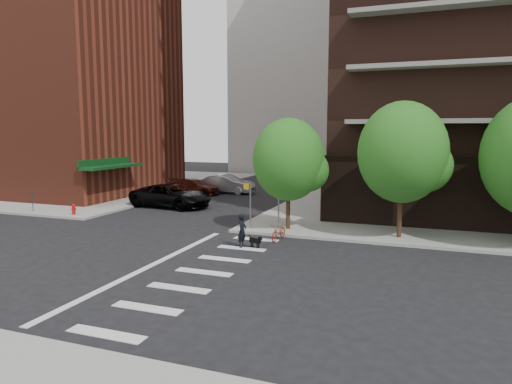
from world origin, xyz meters
name	(u,v)px	position (x,y,z in m)	size (l,w,h in m)	color
ground	(140,265)	(0.00, 0.00, 0.00)	(120.00, 120.00, 0.00)	black
sidewalk_nw	(75,183)	(-24.50, 23.50, 0.07)	(31.00, 33.00, 0.15)	gray
crosswalk	(187,270)	(2.21, 0.00, 0.01)	(3.85, 13.00, 0.01)	silver
midrise_nw	(48,82)	(-22.00, 18.00, 10.15)	(21.40, 15.50, 20.00)	maroon
tree_a	(289,160)	(4.00, 8.50, 4.04)	(4.00, 4.00, 5.90)	#301E11
tree_b	(402,152)	(10.00, 8.50, 4.54)	(4.50, 4.50, 6.65)	#301E11
pedestrian_signal	(256,199)	(2.32, 7.92, 1.85)	(2.18, 0.67, 2.60)	slate
fire_hydrant	(74,209)	(-10.50, 7.80, 0.55)	(0.24, 0.24, 0.73)	#A50C0C
parking_meter	(32,200)	(-14.00, 7.80, 0.96)	(0.10, 0.08, 1.32)	black
parked_car_black	(171,196)	(-6.49, 13.42, 0.86)	(6.19, 2.86, 1.72)	black
parked_car_maroon	(194,187)	(-8.20, 20.28, 0.70)	(4.82, 1.96, 1.40)	#3E160E
parked_car_silver	(227,184)	(-5.82, 22.11, 0.85)	(5.14, 1.79, 1.69)	#A8ABB0
scooter	(279,232)	(4.17, 6.22, 0.43)	(0.58, 1.65, 0.87)	#9F2D12
dog_walker	(242,231)	(2.93, 4.24, 0.82)	(0.39, 0.60, 1.64)	black
dog	(256,241)	(3.60, 4.32, 0.37)	(0.70, 0.38, 0.59)	black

